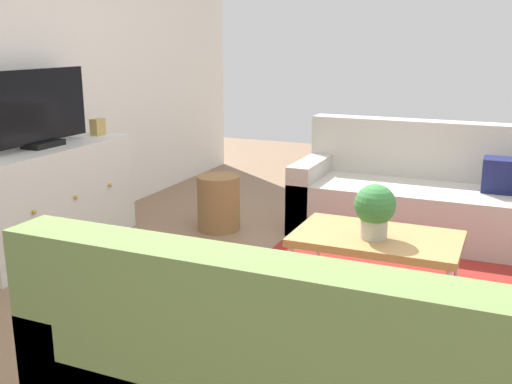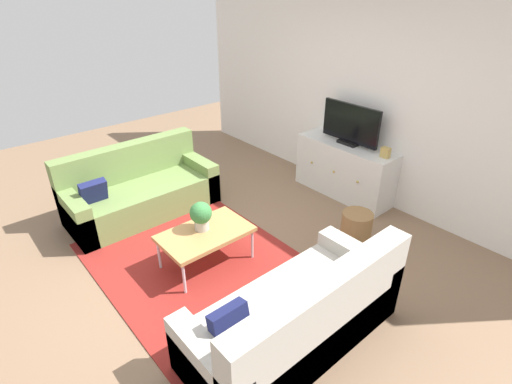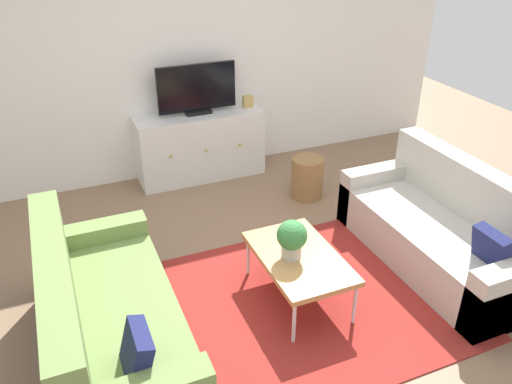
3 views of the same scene
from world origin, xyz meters
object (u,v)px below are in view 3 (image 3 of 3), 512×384
Objects in this scene: tv_console at (200,146)px; mantel_clock at (248,101)px; couch_left_side at (102,324)px; couch_right_side at (445,232)px; flat_screen_tv at (196,90)px; wicker_basket at (307,177)px; coffee_table at (299,259)px; potted_plant at (292,238)px.

mantel_clock is at bearing 0.00° from tv_console.
mantel_clock is (2.02, 2.37, 0.54)m from couch_left_side.
flat_screen_tv is (-1.44, 2.39, 0.74)m from couch_right_side.
flat_screen_tv is (1.43, 2.39, 0.74)m from couch_left_side.
flat_screen_tv is 1.96× the size of wicker_basket.
tv_console is 1.63× the size of flat_screen_tv.
couch_left_side is 2.89m from flat_screen_tv.
couch_left_side is 4.23× the size of wicker_basket.
coffee_table is at bearing -102.76° from mantel_clock.
couch_left_side is 1.49m from coffee_table.
couch_right_side is at bearing -69.58° from wicker_basket.
tv_console is 10.80× the size of mantel_clock.
mantel_clock reaches higher than couch_right_side.
couch_right_side is at bearing -1.55° from potted_plant.
mantel_clock reaches higher than wicker_basket.
tv_console reaches higher than potted_plant.
potted_plant is 2.34m from tv_console.
coffee_table is at bearing 178.63° from couch_right_side.
coffee_table is 1.08× the size of flat_screen_tv.
mantel_clock is at bearing 49.67° from couch_left_side.
couch_left_side reaches higher than potted_plant.
tv_console is (-0.05, 2.34, 0.00)m from coffee_table.
coffee_table is (1.49, 0.03, 0.09)m from couch_left_side.
coffee_table is 2.12× the size of wicker_basket.
wicker_basket is (0.89, -0.91, -0.80)m from flat_screen_tv.
couch_left_side is 1.00× the size of couch_right_side.
mantel_clock is at bearing -1.97° from flat_screen_tv.
coffee_table is at bearing -88.74° from tv_console.
flat_screen_tv reaches higher than wicker_basket.
flat_screen_tv is at bearing 134.29° from wicker_basket.
couch_left_side is at bearing -178.41° from potted_plant.
tv_console reaches higher than wicker_basket.
mantel_clock reaches higher than couch_left_side.
flat_screen_tv is at bearing 121.08° from couch_right_side.
flat_screen_tv is 1.51m from wicker_basket.
couch_right_side is 2.16× the size of flat_screen_tv.
mantel_clock is at bearing 75.70° from potted_plant.
couch_right_side is 1.40m from coffee_table.
couch_left_side is 2.88m from couch_right_side.
flat_screen_tv reaches higher than mantel_clock.
mantel_clock is (0.58, 0.00, 0.44)m from tv_console.
potted_plant is (-1.46, 0.04, 0.30)m from couch_right_side.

